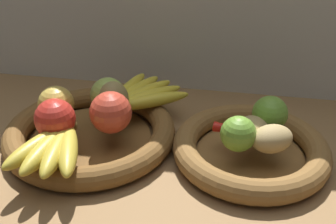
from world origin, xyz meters
TOP-DOWN VIEW (x-y plane):
  - ground_plane at (0.00, 0.00)cm, footprint 140.00×90.00cm
  - fruit_bowl_left at (-16.95, 1.43)cm, footprint 34.06×34.06cm
  - fruit_bowl_right at (14.64, 1.43)cm, footprint 29.44×29.44cm
  - apple_golden_left at (-23.54, 1.66)cm, footprint 7.01×7.01cm
  - apple_green_back at (-14.50, 6.67)cm, footprint 7.23×7.23cm
  - apple_red_right at (-11.64, -0.62)cm, footprint 7.98×7.98cm
  - apple_red_front at (-21.11, -4.26)cm, footprint 7.53×7.53cm
  - pear_brown at (-12.84, 4.94)cm, footprint 6.17×6.32cm
  - banana_bunch_front at (-19.19, -10.09)cm, footprint 14.08×16.93cm
  - banana_bunch_back at (-9.34, 11.88)cm, footprint 17.11×18.78cm
  - potato_small at (17.88, -1.80)cm, footprint 9.47×8.68cm
  - potato_large at (14.64, 1.43)cm, footprint 6.25×6.97cm
  - lime_near at (12.02, -2.49)cm, footprint 6.38×6.38cm
  - lime_far at (17.69, 5.36)cm, footprint 6.74×6.74cm
  - chili_pepper at (12.70, 1.81)cm, footprint 10.82×3.79cm

SIDE VIEW (x-z plane):
  - ground_plane at x=0.00cm, z-range -3.00..0.00cm
  - fruit_bowl_left at x=-16.95cm, z-range -0.18..4.34cm
  - fruit_bowl_right at x=14.64cm, z-range -0.17..4.35cm
  - chili_pepper at x=12.70cm, z-range 4.52..6.52cm
  - banana_bunch_back at x=-9.34cm, z-range 4.52..7.33cm
  - banana_bunch_front at x=-19.19cm, z-range 4.52..7.90cm
  - potato_large at x=14.64cm, z-range 4.52..8.72cm
  - potato_small at x=17.88cm, z-range 4.52..9.37cm
  - lime_near at x=12.02cm, z-range 4.52..10.90cm
  - lime_far at x=17.69cm, z-range 4.52..11.26cm
  - apple_golden_left at x=-23.54cm, z-range 4.52..11.53cm
  - apple_green_back at x=-14.50cm, z-range 4.52..11.75cm
  - pear_brown at x=-12.84cm, z-range 4.52..11.95cm
  - apple_red_front at x=-21.11cm, z-range 4.52..12.05cm
  - apple_red_right at x=-11.64cm, z-range 4.52..12.50cm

